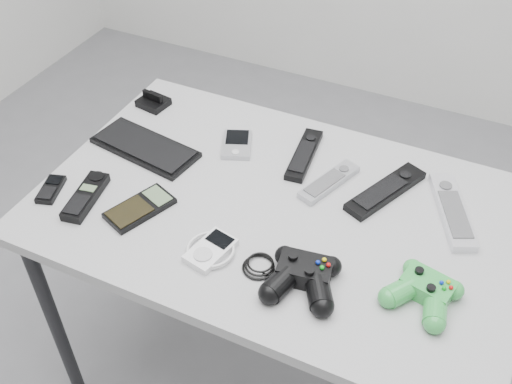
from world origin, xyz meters
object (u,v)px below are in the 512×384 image
at_px(remote_black_a, 304,154).
at_px(mobile_phone, 51,189).
at_px(controller_black, 303,275).
at_px(pda_keyboard, 145,147).
at_px(remote_silver_b, 452,210).
at_px(cordless_handset, 86,196).
at_px(remote_silver_a, 329,181).
at_px(desk, 277,226).
at_px(controller_green, 424,290).
at_px(remote_black_b, 386,190).
at_px(calculator, 140,208).
at_px(pda, 237,144).
at_px(mp3_player, 211,250).

bearing_deg(remote_black_a, mobile_phone, -148.99).
xyz_separation_m(mobile_phone, controller_black, (0.62, -0.00, 0.02)).
height_order(pda_keyboard, controller_black, controller_black).
distance_m(remote_silver_b, cordless_handset, 0.82).
relative_size(remote_silver_a, cordless_handset, 1.14).
xyz_separation_m(desk, remote_black_a, (-0.01, 0.19, 0.07)).
bearing_deg(controller_green, controller_black, -150.88).
xyz_separation_m(pda_keyboard, controller_black, (0.51, -0.23, 0.02)).
relative_size(remote_silver_b, controller_black, 0.94).
relative_size(remote_black_b, mobile_phone, 2.49).
relative_size(remote_black_a, remote_black_b, 0.87).
distance_m(remote_silver_a, calculator, 0.44).
distance_m(remote_silver_b, controller_green, 0.26).
xyz_separation_m(remote_black_a, remote_silver_b, (0.37, -0.05, 0.00)).
height_order(pda, cordless_handset, cordless_handset).
xyz_separation_m(mobile_phone, calculator, (0.22, 0.03, -0.00)).
bearing_deg(controller_green, mp3_player, -157.66).
relative_size(remote_silver_a, controller_black, 0.70).
bearing_deg(remote_silver_a, pda_keyboard, -150.76).
xyz_separation_m(desk, mp3_player, (-0.07, -0.19, 0.07)).
xyz_separation_m(desk, pda_keyboard, (-0.38, 0.05, 0.07)).
xyz_separation_m(pda, remote_silver_a, (0.26, -0.04, 0.00)).
bearing_deg(controller_green, pda_keyboard, -179.75).
height_order(desk, pda_keyboard, pda_keyboard).
bearing_deg(remote_black_b, cordless_handset, -128.83).
bearing_deg(pda_keyboard, desk, 1.77).
bearing_deg(pda, pda_keyboard, -174.67).
bearing_deg(desk, pda, 139.35).
relative_size(pda_keyboard, controller_green, 1.88).
bearing_deg(controller_black, desk, 118.10).
xyz_separation_m(remote_silver_b, controller_black, (-0.22, -0.32, 0.01)).
relative_size(pda_keyboard, calculator, 1.80).
bearing_deg(remote_black_a, controller_black, -74.82).
distance_m(remote_black_b, remote_silver_b, 0.15).
bearing_deg(remote_silver_a, remote_silver_b, 25.26).
height_order(remote_silver_a, remote_black_a, same).
xyz_separation_m(remote_silver_a, remote_black_a, (-0.09, 0.07, 0.00)).
bearing_deg(remote_black_a, controller_green, -45.78).
height_order(remote_silver_b, calculator, remote_silver_b).
relative_size(mobile_phone, mp3_player, 0.84).
distance_m(remote_black_b, controller_black, 0.33).
relative_size(desk, remote_black_b, 4.73).
bearing_deg(mp3_player, calculator, 179.46).
relative_size(remote_black_b, calculator, 1.50).
bearing_deg(remote_silver_b, remote_silver_a, 159.83).
bearing_deg(cordless_handset, pda_keyboard, 74.68).
relative_size(remote_silver_b, mobile_phone, 2.58).
xyz_separation_m(remote_silver_a, remote_silver_b, (0.28, 0.02, 0.00)).
bearing_deg(remote_silver_b, controller_black, -149.75).
relative_size(pda_keyboard, controller_black, 1.08).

